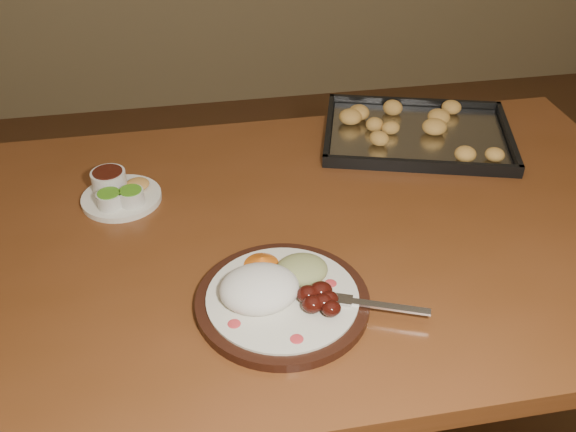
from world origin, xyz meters
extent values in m
plane|color=#542F1C|center=(0.00, 0.00, 0.00)|extent=(4.00, 4.00, 0.00)
cube|color=brown|center=(-0.17, -0.12, 0.73)|extent=(1.50, 0.90, 0.04)
cylinder|color=#533419|center=(-0.85, 0.26, 0.35)|extent=(0.07, 0.07, 0.71)
cylinder|color=#533419|center=(0.51, 0.26, 0.35)|extent=(0.07, 0.07, 0.71)
cylinder|color=black|center=(-0.24, -0.32, 0.76)|extent=(0.29, 0.29, 0.02)
cylinder|color=silver|center=(-0.24, -0.32, 0.77)|extent=(0.25, 0.25, 0.01)
ellipsoid|color=red|center=(-0.33, -0.37, 0.77)|extent=(0.02, 0.02, 0.00)
ellipsoid|color=red|center=(-0.24, -0.42, 0.77)|extent=(0.02, 0.02, 0.00)
ellipsoid|color=red|center=(-0.16, -0.31, 0.77)|extent=(0.02, 0.02, 0.00)
ellipsoid|color=red|center=(-0.32, -0.27, 0.77)|extent=(0.02, 0.02, 0.00)
ellipsoid|color=silver|center=(-0.28, -0.32, 0.79)|extent=(0.16, 0.15, 0.06)
ellipsoid|color=#49100A|center=(-0.20, -0.37, 0.79)|extent=(0.04, 0.03, 0.03)
ellipsoid|color=#49100A|center=(-0.17, -0.36, 0.79)|extent=(0.04, 0.03, 0.03)
ellipsoid|color=#49100A|center=(-0.18, -0.34, 0.79)|extent=(0.04, 0.03, 0.03)
ellipsoid|color=#49100A|center=(-0.17, -0.38, 0.79)|extent=(0.04, 0.03, 0.03)
ellipsoid|color=#49100A|center=(-0.20, -0.34, 0.79)|extent=(0.04, 0.03, 0.03)
ellipsoid|color=#49100A|center=(-0.18, -0.36, 0.79)|extent=(0.04, 0.03, 0.03)
ellipsoid|color=tan|center=(-0.20, -0.28, 0.78)|extent=(0.11, 0.11, 0.04)
cone|color=orange|center=(-0.26, -0.24, 0.78)|extent=(0.07, 0.07, 0.03)
cube|color=silver|center=(-0.08, -0.38, 0.77)|extent=(0.13, 0.06, 0.00)
cube|color=silver|center=(-0.15, -0.35, 0.78)|extent=(0.04, 0.04, 0.00)
cylinder|color=silver|center=(-0.18, -0.35, 0.78)|extent=(0.03, 0.01, 0.00)
cylinder|color=silver|center=(-0.17, -0.35, 0.78)|extent=(0.03, 0.01, 0.00)
cylinder|color=silver|center=(-0.17, -0.34, 0.78)|extent=(0.03, 0.01, 0.00)
cylinder|color=silver|center=(-0.17, -0.33, 0.78)|extent=(0.03, 0.01, 0.00)
cylinder|color=white|center=(-0.51, 0.04, 0.76)|extent=(0.16, 0.16, 0.01)
cylinder|color=silver|center=(-0.53, 0.00, 0.78)|extent=(0.05, 0.05, 0.03)
cylinder|color=#4B931D|center=(-0.53, 0.00, 0.79)|extent=(0.04, 0.04, 0.00)
cylinder|color=silver|center=(-0.49, 0.00, 0.78)|extent=(0.05, 0.05, 0.03)
cylinder|color=#4B931D|center=(-0.49, 0.00, 0.79)|extent=(0.04, 0.04, 0.00)
cylinder|color=silver|center=(-0.53, 0.06, 0.78)|extent=(0.07, 0.07, 0.04)
cylinder|color=#361009|center=(-0.53, 0.06, 0.80)|extent=(0.06, 0.06, 0.00)
ellipsoid|color=#C98F47|center=(-0.48, 0.06, 0.77)|extent=(0.05, 0.05, 0.02)
cube|color=black|center=(0.17, 0.18, 0.75)|extent=(0.50, 0.42, 0.01)
cube|color=black|center=(0.21, 0.32, 0.77)|extent=(0.41, 0.13, 0.02)
cube|color=black|center=(0.13, 0.03, 0.77)|extent=(0.41, 0.13, 0.02)
cube|color=black|center=(0.37, 0.12, 0.77)|extent=(0.10, 0.31, 0.02)
cube|color=black|center=(-0.03, 0.23, 0.77)|extent=(0.10, 0.31, 0.02)
cube|color=#B3B4B7|center=(0.17, 0.18, 0.76)|extent=(0.46, 0.39, 0.00)
ellipsoid|color=gold|center=(0.22, 0.16, 0.78)|extent=(0.05, 0.05, 0.03)
ellipsoid|color=gold|center=(0.27, 0.18, 0.78)|extent=(0.06, 0.06, 0.03)
ellipsoid|color=gold|center=(0.23, 0.24, 0.78)|extent=(0.06, 0.06, 0.03)
ellipsoid|color=gold|center=(0.18, 0.23, 0.78)|extent=(0.05, 0.05, 0.03)
ellipsoid|color=gold|center=(0.14, 0.26, 0.78)|extent=(0.06, 0.06, 0.03)
ellipsoid|color=gold|center=(0.13, 0.21, 0.78)|extent=(0.06, 0.06, 0.03)
ellipsoid|color=gold|center=(0.06, 0.21, 0.78)|extent=(0.05, 0.05, 0.03)
ellipsoid|color=gold|center=(0.09, 0.15, 0.78)|extent=(0.06, 0.06, 0.03)
ellipsoid|color=gold|center=(0.09, 0.15, 0.78)|extent=(0.06, 0.06, 0.03)
ellipsoid|color=gold|center=(0.15, 0.10, 0.78)|extent=(0.05, 0.05, 0.03)
ellipsoid|color=gold|center=(0.18, 0.14, 0.78)|extent=(0.06, 0.06, 0.03)
ellipsoid|color=gold|center=(0.25, 0.12, 0.78)|extent=(0.06, 0.06, 0.03)
camera|label=1|loc=(-0.37, -1.08, 1.49)|focal=40.00mm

